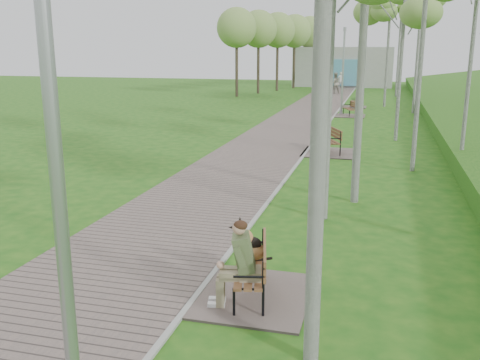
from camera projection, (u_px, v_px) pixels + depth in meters
name	position (u px, v px, depth m)	size (l,w,h in m)	color
ground	(185.00, 312.00, 8.19)	(120.00, 120.00, 0.00)	#1B5614
walkway	(296.00, 122.00, 28.78)	(3.50, 67.00, 0.04)	#6A5C56
kerb	(328.00, 123.00, 28.34)	(0.10, 67.00, 0.05)	#999993
building_north	(343.00, 67.00, 55.88)	(10.00, 5.20, 4.00)	#9E9E99
bench_main	(246.00, 271.00, 8.58)	(1.86, 2.07, 1.63)	#6A5C56
bench_second	(328.00, 147.00, 20.44)	(1.96, 2.18, 1.20)	#6A5C56
bench_third	(350.00, 113.00, 31.52)	(1.70, 1.89, 1.05)	#6A5C56
bench_far	(354.00, 105.00, 36.23)	(1.57, 1.74, 0.96)	#6A5C56
lamp_post_near	(62.00, 232.00, 4.42)	(0.20, 0.20, 5.26)	#9DA0A5
lamp_post_second	(331.00, 76.00, 23.98)	(0.22, 0.22, 5.76)	#9DA0A5
lamp_post_third	(343.00, 74.00, 31.89)	(0.20, 0.20, 5.11)	#9DA0A5
pedestrian_near	(341.00, 80.00, 53.11)	(0.58, 0.38, 1.60)	silver
pedestrian_far	(335.00, 83.00, 46.49)	(0.90, 0.70, 1.84)	gray
birch_far_b	(391.00, 0.00, 35.01)	(2.97, 2.97, 8.85)	silver
birch_distant_a	(402.00, 0.00, 42.32)	(2.65, 2.65, 9.72)	silver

